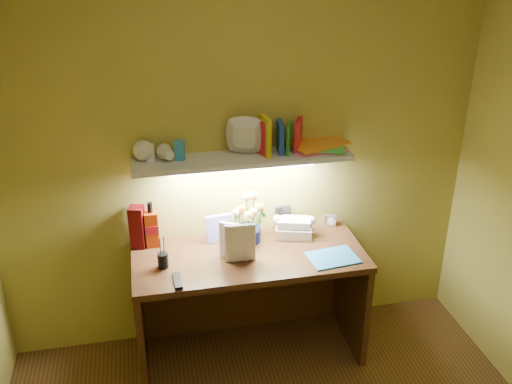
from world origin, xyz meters
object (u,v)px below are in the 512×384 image
Objects in this scene: desk at (250,305)px; whisky_bottle at (151,224)px; flower_bouquet at (247,219)px; desk_clock at (330,220)px; telephone at (294,225)px.

whisky_bottle is (-0.56, 0.23, 0.52)m from desk.
flower_bouquet is 4.12× the size of desk_clock.
whisky_bottle reaches higher than desk.
telephone is 0.77× the size of whisky_bottle.
desk_clock is 1.17m from whisky_bottle.
whisky_bottle is (-0.58, 0.06, -0.00)m from flower_bouquet.
flower_bouquet is at bearing -5.70° from whisky_bottle.
telephone reaches higher than desk_clock.
telephone is at bearing 1.34° from flower_bouquet.
telephone is 0.89m from whisky_bottle.
telephone is at bearing 28.48° from desk.
whisky_bottle is (-0.89, 0.05, 0.08)m from telephone.
whisky_bottle is at bearing -156.79° from desk_clock.
desk is at bearing -97.26° from flower_bouquet.
flower_bouquet reaches higher than desk_clock.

